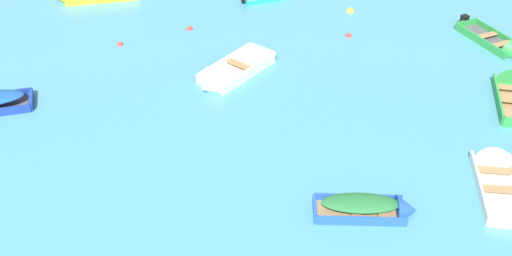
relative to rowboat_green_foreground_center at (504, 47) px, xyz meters
name	(u,v)px	position (x,y,z in m)	size (l,w,h in m)	color
rowboat_green_foreground_center	(504,47)	(0.00, 0.00, 0.00)	(3.03, 4.09, 1.21)	#4C4C51
rowboat_white_midfield_right	(221,79)	(-13.26, -3.96, 0.04)	(3.61, 4.39, 1.42)	beige
rowboat_green_back_row_center	(511,87)	(-0.63, -3.72, 0.01)	(1.86, 4.13, 1.29)	#99754C
rowboat_blue_near_left	(376,208)	(-7.13, -11.86, 0.10)	(3.47, 1.27, 1.04)	#99754C
rowboat_white_outer_left	(493,167)	(-2.73, -9.30, -0.01)	(1.60, 4.15, 1.27)	beige
mooring_buoy_midfield	(350,12)	(-7.15, 3.84, -0.18)	(0.42, 0.42, 0.42)	yellow
mooring_buoy_central	(349,36)	(-7.37, 0.94, -0.18)	(0.32, 0.32, 0.32)	red
mooring_buoy_between_boats_left	(190,29)	(-15.49, 1.12, -0.18)	(0.34, 0.34, 0.34)	red
mooring_buoy_outer_edge	(120,45)	(-18.62, -0.80, -0.18)	(0.30, 0.30, 0.30)	red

